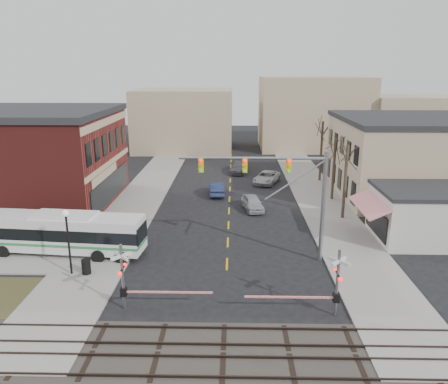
{
  "coord_description": "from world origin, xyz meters",
  "views": [
    {
      "loc": [
        0.46,
        -26.36,
        13.38
      ],
      "look_at": [
        -0.36,
        8.42,
        3.5
      ],
      "focal_mm": 35.0,
      "sensor_mm": 36.0,
      "label": 1
    }
  ],
  "objects_px": {
    "car_d": "(239,167)",
    "pedestrian_near": "(98,245)",
    "car_a": "(253,203)",
    "car_c": "(267,177)",
    "pedestrian_far": "(103,221)",
    "transit_bus": "(66,233)",
    "traffic_signal_mast": "(284,183)",
    "rr_crossing_west": "(130,278)",
    "rr_crossing_east": "(329,283)",
    "trash_bin": "(86,267)",
    "car_b": "(217,188)",
    "street_lamp": "(67,229)"
  },
  "relations": [
    {
      "from": "transit_bus",
      "to": "car_a",
      "type": "relative_size",
      "value": 2.84
    },
    {
      "from": "car_a",
      "to": "traffic_signal_mast",
      "type": "bearing_deg",
      "value": -92.94
    },
    {
      "from": "car_d",
      "to": "pedestrian_near",
      "type": "distance_m",
      "value": 29.37
    },
    {
      "from": "transit_bus",
      "to": "car_a",
      "type": "height_order",
      "value": "transit_bus"
    },
    {
      "from": "transit_bus",
      "to": "pedestrian_far",
      "type": "xyz_separation_m",
      "value": [
        1.3,
        4.82,
        -0.83
      ]
    },
    {
      "from": "car_b",
      "to": "traffic_signal_mast",
      "type": "bearing_deg",
      "value": 103.13
    },
    {
      "from": "traffic_signal_mast",
      "to": "car_b",
      "type": "height_order",
      "value": "traffic_signal_mast"
    },
    {
      "from": "street_lamp",
      "to": "pedestrian_far",
      "type": "relative_size",
      "value": 3.01
    },
    {
      "from": "transit_bus",
      "to": "street_lamp",
      "type": "distance_m",
      "value": 4.11
    },
    {
      "from": "transit_bus",
      "to": "trash_bin",
      "type": "height_order",
      "value": "transit_bus"
    },
    {
      "from": "transit_bus",
      "to": "car_d",
      "type": "distance_m",
      "value": 29.81
    },
    {
      "from": "transit_bus",
      "to": "pedestrian_near",
      "type": "xyz_separation_m",
      "value": [
        2.5,
        -0.62,
        -0.69
      ]
    },
    {
      "from": "trash_bin",
      "to": "pedestrian_near",
      "type": "xyz_separation_m",
      "value": [
        -0.06,
        2.84,
        0.39
      ]
    },
    {
      "from": "traffic_signal_mast",
      "to": "car_a",
      "type": "relative_size",
      "value": 2.45
    },
    {
      "from": "car_d",
      "to": "pedestrian_far",
      "type": "height_order",
      "value": "pedestrian_far"
    },
    {
      "from": "car_a",
      "to": "car_c",
      "type": "xyz_separation_m",
      "value": [
        2.11,
        10.4,
        -0.0
      ]
    },
    {
      "from": "rr_crossing_east",
      "to": "pedestrian_far",
      "type": "relative_size",
      "value": 3.77
    },
    {
      "from": "traffic_signal_mast",
      "to": "car_b",
      "type": "relative_size",
      "value": 2.32
    },
    {
      "from": "traffic_signal_mast",
      "to": "rr_crossing_west",
      "type": "xyz_separation_m",
      "value": [
        -9.29,
        -6.93,
        -3.78
      ]
    },
    {
      "from": "trash_bin",
      "to": "car_a",
      "type": "relative_size",
      "value": 0.24
    },
    {
      "from": "pedestrian_near",
      "to": "car_d",
      "type": "bearing_deg",
      "value": 1.11
    },
    {
      "from": "transit_bus",
      "to": "traffic_signal_mast",
      "type": "distance_m",
      "value": 16.38
    },
    {
      "from": "car_b",
      "to": "pedestrian_far",
      "type": "distance_m",
      "value": 14.57
    },
    {
      "from": "traffic_signal_mast",
      "to": "pedestrian_far",
      "type": "bearing_deg",
      "value": 159.23
    },
    {
      "from": "transit_bus",
      "to": "pedestrian_far",
      "type": "bearing_deg",
      "value": 74.92
    },
    {
      "from": "pedestrian_far",
      "to": "rr_crossing_west",
      "type": "bearing_deg",
      "value": -110.37
    },
    {
      "from": "car_c",
      "to": "pedestrian_near",
      "type": "relative_size",
      "value": 2.84
    },
    {
      "from": "transit_bus",
      "to": "rr_crossing_east",
      "type": "relative_size",
      "value": 2.1
    },
    {
      "from": "car_c",
      "to": "car_d",
      "type": "bearing_deg",
      "value": 141.41
    },
    {
      "from": "car_d",
      "to": "transit_bus",
      "type": "bearing_deg",
      "value": -107.14
    },
    {
      "from": "rr_crossing_west",
      "to": "car_d",
      "type": "distance_m",
      "value": 35.06
    },
    {
      "from": "car_c",
      "to": "traffic_signal_mast",
      "type": "bearing_deg",
      "value": -71.04
    },
    {
      "from": "street_lamp",
      "to": "rr_crossing_west",
      "type": "bearing_deg",
      "value": -39.78
    },
    {
      "from": "traffic_signal_mast",
      "to": "car_b",
      "type": "bearing_deg",
      "value": 107.64
    },
    {
      "from": "traffic_signal_mast",
      "to": "pedestrian_near",
      "type": "distance_m",
      "value": 14.18
    },
    {
      "from": "car_c",
      "to": "pedestrian_near",
      "type": "distance_m",
      "value": 25.93
    },
    {
      "from": "rr_crossing_east",
      "to": "car_d",
      "type": "bearing_deg",
      "value": 97.65
    },
    {
      "from": "transit_bus",
      "to": "rr_crossing_west",
      "type": "bearing_deg",
      "value": -49.29
    },
    {
      "from": "transit_bus",
      "to": "traffic_signal_mast",
      "type": "height_order",
      "value": "traffic_signal_mast"
    },
    {
      "from": "rr_crossing_east",
      "to": "trash_bin",
      "type": "height_order",
      "value": "rr_crossing_east"
    },
    {
      "from": "pedestrian_near",
      "to": "pedestrian_far",
      "type": "distance_m",
      "value": 5.57
    },
    {
      "from": "trash_bin",
      "to": "pedestrian_near",
      "type": "relative_size",
      "value": 0.56
    },
    {
      "from": "traffic_signal_mast",
      "to": "pedestrian_near",
      "type": "xyz_separation_m",
      "value": [
        -13.36,
        0.09,
        -4.74
      ]
    },
    {
      "from": "car_c",
      "to": "car_d",
      "type": "distance_m",
      "value": 6.43
    },
    {
      "from": "trash_bin",
      "to": "car_b",
      "type": "relative_size",
      "value": 0.23
    },
    {
      "from": "transit_bus",
      "to": "traffic_signal_mast",
      "type": "relative_size",
      "value": 1.16
    },
    {
      "from": "transit_bus",
      "to": "traffic_signal_mast",
      "type": "xyz_separation_m",
      "value": [
        15.86,
        -0.71,
        4.05
      ]
    },
    {
      "from": "traffic_signal_mast",
      "to": "rr_crossing_east",
      "type": "bearing_deg",
      "value": -75.85
    },
    {
      "from": "transit_bus",
      "to": "pedestrian_near",
      "type": "distance_m",
      "value": 2.67
    },
    {
      "from": "pedestrian_far",
      "to": "car_d",
      "type": "bearing_deg",
      "value": 18.59
    }
  ]
}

